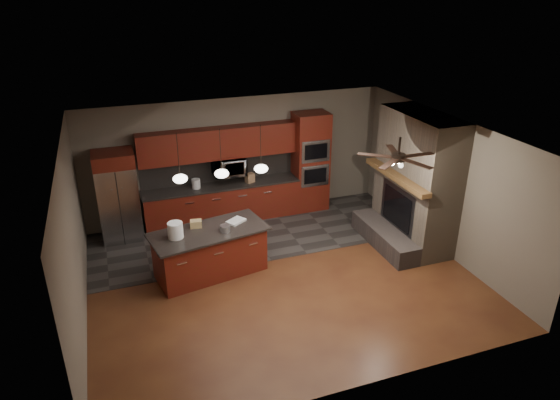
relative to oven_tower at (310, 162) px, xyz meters
name	(u,v)px	position (x,y,z in m)	size (l,w,h in m)	color
ground	(281,276)	(-1.70, -2.69, -1.19)	(7.00, 7.00, 0.00)	brown
ceiling	(281,135)	(-1.70, -2.69, 1.61)	(7.00, 6.00, 0.02)	white
back_wall	(238,158)	(-1.70, 0.31, 0.21)	(7.00, 0.02, 2.80)	#6E6758
right_wall	(445,185)	(1.80, -2.69, 0.21)	(0.02, 6.00, 2.80)	#6E6758
left_wall	(73,242)	(-5.20, -2.69, 0.21)	(0.02, 6.00, 2.80)	#6E6758
slate_tile_patch	(254,234)	(-1.70, -0.89, -1.19)	(7.00, 2.40, 0.01)	#353230
fireplace_column	(414,185)	(1.34, -2.29, 0.11)	(1.30, 2.10, 2.80)	#7A6A57
back_cabinetry	(221,184)	(-2.18, 0.05, -0.30)	(3.59, 0.64, 2.20)	maroon
oven_tower	(310,162)	(0.00, 0.00, 0.00)	(0.80, 0.63, 2.38)	maroon
microwave	(229,167)	(-1.98, 0.06, 0.11)	(0.73, 0.41, 0.50)	silver
refrigerator	(118,196)	(-4.43, -0.07, -0.21)	(0.83, 0.75, 1.97)	silver
kitchen_island	(210,252)	(-2.93, -2.13, -0.73)	(2.30, 1.36, 0.92)	maroon
white_bucket	(175,230)	(-3.54, -2.20, -0.12)	(0.27, 0.27, 0.30)	white
paint_can	(225,228)	(-2.65, -2.26, -0.21)	(0.19, 0.19, 0.13)	silver
paint_tray	(236,221)	(-2.36, -1.95, -0.25)	(0.35, 0.24, 0.03)	silver
cardboard_box	(196,224)	(-3.12, -1.90, -0.20)	(0.21, 0.15, 0.13)	tan
counter_bucket	(196,184)	(-2.75, 0.01, -0.18)	(0.19, 0.19, 0.22)	silver
counter_box	(250,178)	(-1.52, -0.04, -0.19)	(0.19, 0.15, 0.21)	#98714E
pendant_left	(180,179)	(-3.35, -1.99, 0.77)	(0.26, 0.26, 0.92)	black
pendant_center	(222,173)	(-2.60, -1.99, 0.77)	(0.26, 0.26, 0.92)	black
pendant_right	(261,169)	(-1.85, -1.99, 0.77)	(0.26, 0.26, 0.92)	black
ceiling_fan	(398,157)	(0.10, -3.49, 1.27)	(1.27, 1.33, 0.41)	black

